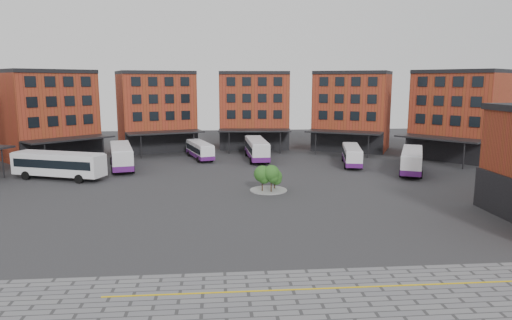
{
  "coord_description": "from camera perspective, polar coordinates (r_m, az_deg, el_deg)",
  "views": [
    {
      "loc": [
        -3.89,
        -40.17,
        12.79
      ],
      "look_at": [
        0.37,
        10.27,
        4.0
      ],
      "focal_mm": 32.0,
      "sensor_mm": 36.0,
      "label": 1
    }
  ],
  "objects": [
    {
      "name": "bus_c",
      "position": [
        76.15,
        -7.04,
        1.27
      ],
      "size": [
        5.11,
        10.29,
        2.83
      ],
      "rotation": [
        0.0,
        0.0,
        0.29
      ],
      "color": "white",
      "rests_on": "ground"
    },
    {
      "name": "yellow_line",
      "position": [
        29.71,
        7.37,
        -15.67
      ],
      "size": [
        26.0,
        0.15,
        0.02
      ],
      "primitive_type": "cube",
      "color": "gold",
      "rests_on": "paving_zone"
    },
    {
      "name": "bus_e",
      "position": [
        71.48,
        11.9,
        0.62
      ],
      "size": [
        4.56,
        10.65,
        2.92
      ],
      "rotation": [
        0.0,
        0.0,
        -0.22
      ],
      "color": "white",
      "rests_on": "ground"
    },
    {
      "name": "bus_f",
      "position": [
        67.83,
        18.89,
        -0.03
      ],
      "size": [
        7.26,
        11.7,
        3.28
      ],
      "rotation": [
        0.0,
        0.0,
        -0.43
      ],
      "color": "white",
      "rests_on": "ground"
    },
    {
      "name": "bus_b",
      "position": [
        70.05,
        -16.48,
        0.48
      ],
      "size": [
        5.67,
        12.66,
        3.48
      ],
      "rotation": [
        0.0,
        0.0,
        0.24
      ],
      "color": "silver",
      "rests_on": "ground"
    },
    {
      "name": "ground",
      "position": [
        42.34,
        0.68,
        -7.73
      ],
      "size": [
        160.0,
        160.0,
        0.0
      ],
      "primitive_type": "plane",
      "color": "#28282B",
      "rests_on": "ground"
    },
    {
      "name": "bus_a",
      "position": [
        65.13,
        -23.47,
        -0.4
      ],
      "size": [
        12.86,
        7.07,
        3.58
      ],
      "rotation": [
        0.0,
        0.0,
        1.22
      ],
      "color": "silver",
      "rests_on": "ground"
    },
    {
      "name": "main_building",
      "position": [
        78.62,
        -5.49,
        5.75
      ],
      "size": [
        94.14,
        42.48,
        14.6
      ],
      "color": "maroon",
      "rests_on": "ground"
    },
    {
      "name": "bus_d",
      "position": [
        74.65,
        0.09,
        1.41
      ],
      "size": [
        3.36,
        12.11,
        3.39
      ],
      "rotation": [
        0.0,
        0.0,
        0.04
      ],
      "color": "silver",
      "rests_on": "ground"
    },
    {
      "name": "tree_island",
      "position": [
        53.27,
        1.68,
        -2.09
      ],
      "size": [
        4.4,
        4.4,
        3.26
      ],
      "color": "gray",
      "rests_on": "ground"
    }
  ]
}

